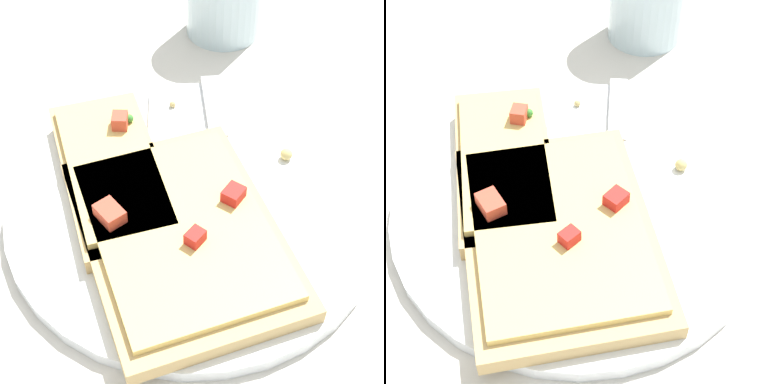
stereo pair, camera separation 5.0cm
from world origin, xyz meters
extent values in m
plane|color=beige|center=(0.00, 0.00, 0.00)|extent=(4.00, 4.00, 0.00)
cylinder|color=white|center=(0.00, 0.00, 0.01)|extent=(0.30, 0.30, 0.01)
cube|color=silver|center=(-0.07, 0.02, 0.01)|extent=(0.10, 0.10, 0.01)
cube|color=silver|center=(0.00, -0.04, 0.01)|extent=(0.06, 0.05, 0.01)
cube|color=silver|center=(0.02, -0.07, 0.01)|extent=(0.02, 0.02, 0.00)
cube|color=silver|center=(0.02, -0.07, 0.01)|extent=(0.02, 0.02, 0.00)
cube|color=silver|center=(0.03, -0.06, 0.01)|extent=(0.02, 0.02, 0.00)
cube|color=silver|center=(0.03, -0.06, 0.01)|extent=(0.02, 0.02, 0.00)
cube|color=silver|center=(-0.07, 0.09, 0.01)|extent=(0.08, 0.06, 0.01)
cube|color=silver|center=(0.02, 0.02, 0.01)|extent=(0.12, 0.10, 0.00)
cube|color=tan|center=(0.03, -0.03, 0.02)|extent=(0.23, 0.20, 0.01)
cube|color=#E0C16B|center=(0.03, -0.03, 0.03)|extent=(0.20, 0.18, 0.01)
cube|color=red|center=(0.04, -0.04, 0.04)|extent=(0.01, 0.02, 0.01)
cube|color=red|center=(0.03, 0.01, 0.04)|extent=(0.02, 0.02, 0.01)
cube|color=#D14733|center=(-0.01, -0.07, 0.04)|extent=(0.02, 0.02, 0.01)
cube|color=tan|center=(-0.06, -0.03, 0.02)|extent=(0.19, 0.14, 0.01)
cube|color=#E0C16B|center=(-0.06, -0.03, 0.03)|extent=(0.17, 0.13, 0.01)
sphere|color=#388433|center=(-0.09, 0.01, 0.04)|extent=(0.01, 0.01, 0.01)
cube|color=#D14733|center=(-0.09, 0.00, 0.04)|extent=(0.02, 0.02, 0.01)
sphere|color=tan|center=(0.08, -0.02, 0.02)|extent=(0.01, 0.01, 0.01)
sphere|color=tan|center=(-0.02, 0.02, 0.02)|extent=(0.01, 0.01, 0.01)
sphere|color=tan|center=(0.02, 0.09, 0.02)|extent=(0.01, 0.01, 0.01)
sphere|color=tan|center=(-0.01, -0.03, 0.02)|extent=(0.01, 0.01, 0.01)
sphere|color=tan|center=(-0.10, 0.06, 0.01)|extent=(0.01, 0.01, 0.01)
camera|label=1|loc=(0.25, -0.23, 0.40)|focal=60.00mm
camera|label=2|loc=(0.28, -0.19, 0.40)|focal=60.00mm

